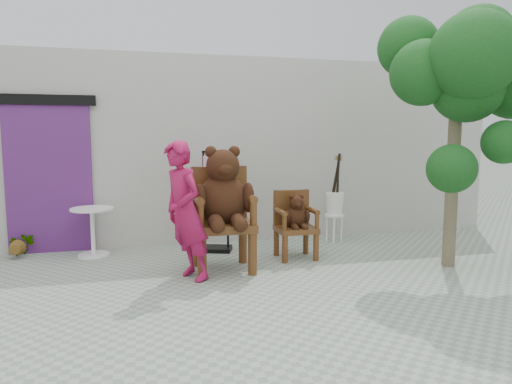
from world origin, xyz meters
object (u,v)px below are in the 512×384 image
Objects in this scene: chair_small at (295,219)px; person at (186,212)px; tree at (475,71)px; chair_big at (223,200)px; display_stand at (216,213)px; stool_bucket at (335,203)px; cafe_table at (93,226)px.

chair_small is 1.77m from person.
tree is at bearing -30.23° from chair_small.
chair_big is 1.05m from display_stand.
chair_big is 1.10× the size of stool_bucket.
chair_big is 0.62m from person.
person reaches higher than display_stand.
chair_big is 0.48× the size of tree.
chair_big reaches higher than stool_bucket.
chair_small is at bearing -140.49° from stool_bucket.
display_stand reaches higher than cafe_table.
display_stand is at bearing -4.66° from cafe_table.
chair_big is at bearing -162.31° from chair_small.
stool_bucket is at bearing 92.27° from person.
person is (-0.51, -0.34, -0.08)m from chair_big.
chair_big is at bearing 165.67° from tree.
chair_big is at bearing -151.02° from stool_bucket.
chair_big is 2.11m from cafe_table.
cafe_table is 0.47× the size of display_stand.
chair_big reaches higher than cafe_table.
display_stand is at bearing 129.04° from person.
cafe_table is 3.77m from stool_bucket.
cafe_table is at bearing -166.57° from display_stand.
tree is at bearing 55.28° from person.
stool_bucket reaches higher than chair_small.
chair_small is at bearing -15.72° from cafe_table.
cafe_table is at bearing 157.99° from tree.
cafe_table is at bearing 179.95° from stool_bucket.
cafe_table is (-1.20, 1.49, -0.40)m from person.
chair_big is 3.52m from tree.
cafe_table is at bearing 164.28° from chair_small.
tree reaches higher than chair_big.
person is at bearing -149.94° from stool_bucket.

